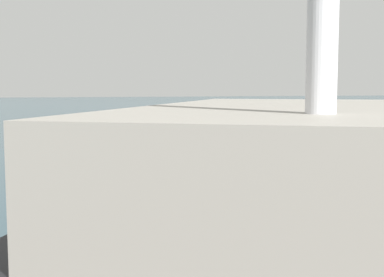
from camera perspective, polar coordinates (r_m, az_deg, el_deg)
The scene contains 3 objects.
ground_plane at distance 14.20m, azimuth -2.92°, elevation -1.14°, with size 160.00×160.00×0.00m, color #334C56.
kayak at distance 15.51m, azimuth -4.94°, elevation -0.00°, with size 4.82×0.66×0.31m.
kayaker at distance 15.50m, azimuth -4.51°, elevation 1.75°, with size 0.42×2.37×0.76m.
Camera 1 is at (3.58, 13.64, 1.66)m, focal length 48.64 mm.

